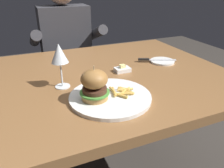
% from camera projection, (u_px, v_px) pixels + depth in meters
% --- Properties ---
extents(dining_table, '(1.15, 0.94, 0.74)m').
position_uv_depth(dining_table, '(108.00, 90.00, 1.09)').
color(dining_table, brown).
rests_on(dining_table, ground).
extents(main_plate, '(0.31, 0.31, 0.01)m').
position_uv_depth(main_plate, '(110.00, 97.00, 0.83)').
color(main_plate, white).
rests_on(main_plate, dining_table).
extents(burger_sandwich, '(0.11, 0.11, 0.13)m').
position_uv_depth(burger_sandwich, '(94.00, 85.00, 0.78)').
color(burger_sandwich, '#B78447').
rests_on(burger_sandwich, main_plate).
extents(fries_pile, '(0.09, 0.10, 0.01)m').
position_uv_depth(fries_pile, '(122.00, 91.00, 0.83)').
color(fries_pile, '#E0B251').
rests_on(fries_pile, main_plate).
extents(wine_glass, '(0.07, 0.07, 0.19)m').
position_uv_depth(wine_glass, '(59.00, 55.00, 0.86)').
color(wine_glass, silver).
rests_on(wine_glass, dining_table).
extents(bread_plate, '(0.13, 0.13, 0.01)m').
position_uv_depth(bread_plate, '(162.00, 61.00, 1.19)').
color(bread_plate, white).
rests_on(bread_plate, dining_table).
extents(table_knife, '(0.19, 0.10, 0.01)m').
position_uv_depth(table_knife, '(153.00, 60.00, 1.19)').
color(table_knife, silver).
rests_on(table_knife, bread_plate).
extents(butter_dish, '(0.07, 0.05, 0.04)m').
position_uv_depth(butter_dish, '(122.00, 69.00, 1.07)').
color(butter_dish, white).
rests_on(butter_dish, dining_table).
extents(diner_person, '(0.51, 0.36, 1.18)m').
position_uv_depth(diner_person, '(67.00, 61.00, 1.73)').
color(diner_person, '#282833').
rests_on(diner_person, ground).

